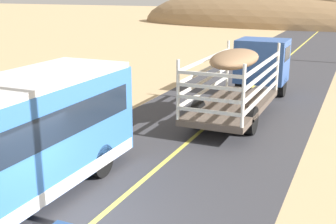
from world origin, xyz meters
TOP-DOWN VIEW (x-y plane):
  - livestock_truck at (0.78, 13.21)m, footprint 2.53×9.70m
  - distant_hill at (-4.68, 63.70)m, footprint 49.54×21.32m

SIDE VIEW (x-z plane):
  - distant_hill at x=-4.68m, z-range -6.26..6.26m
  - livestock_truck at x=0.78m, z-range 0.28..3.30m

